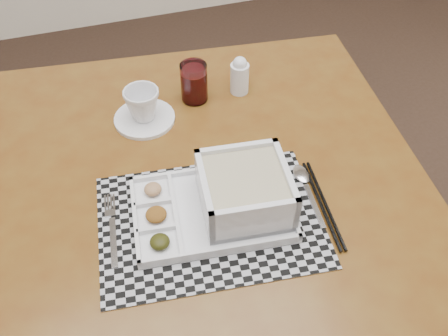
{
  "coord_description": "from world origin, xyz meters",
  "views": [
    {
      "loc": [
        0.05,
        -0.23,
        1.55
      ],
      "look_at": [
        0.26,
        0.42,
        0.83
      ],
      "focal_mm": 40.0,
      "sensor_mm": 36.0,
      "label": 1
    }
  ],
  "objects": [
    {
      "name": "chopsticks",
      "position": [
        0.45,
        0.34,
        0.74
      ],
      "size": [
        0.04,
        0.24,
        0.01
      ],
      "color": "black",
      "rests_on": "placemat"
    },
    {
      "name": "placemat",
      "position": [
        0.21,
        0.37,
        0.74
      ],
      "size": [
        0.48,
        0.37,
        0.0
      ],
      "primitive_type": "cube",
      "rotation": [
        0.0,
        0.0,
        -0.11
      ],
      "color": "#9B9BA2",
      "rests_on": "dining_table"
    },
    {
      "name": "fork",
      "position": [
        0.02,
        0.41,
        0.74
      ],
      "size": [
        0.04,
        0.19,
        0.0
      ],
      "color": "silver",
      "rests_on": "placemat"
    },
    {
      "name": "dining_table",
      "position": [
        0.24,
        0.5,
        0.66
      ],
      "size": [
        1.08,
        1.08,
        0.74
      ],
      "color": "#562C0F",
      "rests_on": "ground"
    },
    {
      "name": "serving_tray",
      "position": [
        0.27,
        0.39,
        0.78
      ],
      "size": [
        0.34,
        0.25,
        0.1
      ],
      "color": "white",
      "rests_on": "placemat"
    },
    {
      "name": "spoon",
      "position": [
        0.44,
        0.42,
        0.74
      ],
      "size": [
        0.04,
        0.18,
        0.01
      ],
      "color": "silver",
      "rests_on": "placemat"
    },
    {
      "name": "juice_glass",
      "position": [
        0.29,
        0.76,
        0.78
      ],
      "size": [
        0.07,
        0.07,
        0.1
      ],
      "color": "white",
      "rests_on": "dining_table"
    },
    {
      "name": "cup",
      "position": [
        0.15,
        0.72,
        0.79
      ],
      "size": [
        0.09,
        0.09,
        0.08
      ],
      "primitive_type": "imported",
      "rotation": [
        0.0,
        0.0,
        0.06
      ],
      "color": "white",
      "rests_on": "saucer"
    },
    {
      "name": "creamer_bottle",
      "position": [
        0.41,
        0.76,
        0.79
      ],
      "size": [
        0.05,
        0.05,
        0.1
      ],
      "color": "white",
      "rests_on": "dining_table"
    },
    {
      "name": "saucer",
      "position": [
        0.15,
        0.72,
        0.74
      ],
      "size": [
        0.15,
        0.15,
        0.01
      ],
      "primitive_type": "cylinder",
      "color": "white",
      "rests_on": "dining_table"
    }
  ]
}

